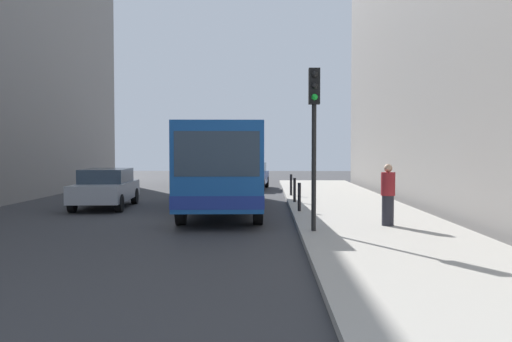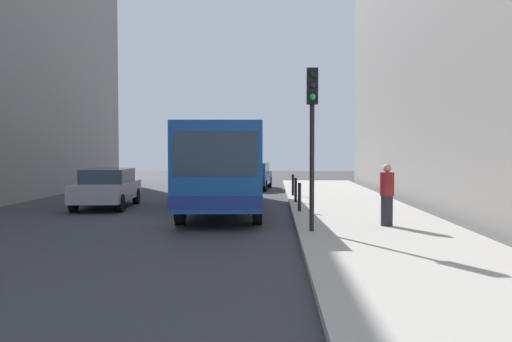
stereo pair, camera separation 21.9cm
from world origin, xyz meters
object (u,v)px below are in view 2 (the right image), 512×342
Objects in this scene: car_behind_bus at (253,175)px; bollard_near at (299,197)px; bollard_mid at (296,190)px; bus at (225,163)px; bollard_far at (293,185)px; car_beside_bus at (107,187)px; traffic_light at (312,118)px; pedestrian_near_signal at (387,195)px.

car_behind_bus reaches higher than bollard_near.
car_behind_bus is 9.17m from bollard_mid.
bus reaches higher than bollard_far.
bollard_near and bollard_mid have the same top height.
bus is 11.71× the size of bollard_near.
bus is 11.71× the size of bollard_far.
car_beside_bus is 4.75× the size of bollard_mid.
car_beside_bus reaches higher than bollard_mid.
traffic_light reaches higher than bollard_mid.
bollard_mid is 0.57× the size of pedestrian_near_signal.
bus reaches higher than bollard_mid.
bollard_mid is at bearing -176.75° from car_beside_bus.
bollard_far is 0.57× the size of pedestrian_near_signal.
bollard_near is at bearing 158.94° from car_beside_bus.
bollard_near is at bearing -90.00° from bollard_far.
traffic_light is at bearing 111.53° from bus.
traffic_light is at bearing 101.70° from car_behind_bus.
bollard_near is (2.04, -12.07, -0.16)m from car_behind_bus.
traffic_light is 5.06m from bollard_near.
car_beside_bus is 7.27m from bollard_mid.
bus is 6.65× the size of pedestrian_near_signal.
car_behind_bus is 12.24m from bollard_near.
traffic_light is 2.45× the size of pedestrian_near_signal.
bus is 2.71× the size of traffic_light.
car_beside_bus is at bearing 162.69° from bollard_near.
traffic_light is 7.96m from bollard_mid.
pedestrian_near_signal is (2.20, -9.71, 0.36)m from bollard_far.
bollard_mid is at bearing 45.96° from pedestrian_near_signal.
bollard_near is 1.00× the size of bollard_mid.
car_beside_bus is at bearing -173.01° from bollard_mid.
car_beside_bus and car_behind_bus have the same top height.
bollard_mid is (-0.10, 7.59, -2.38)m from traffic_light.
pedestrian_near_signal is (2.20, -6.58, 0.36)m from bollard_mid.
bus is at bearing -151.78° from bollard_mid.
traffic_light reaches higher than car_behind_bus.
traffic_light reaches higher than car_beside_bus.
car_behind_bus is (0.63, 10.37, -0.94)m from bus.
bollard_near is 1.00× the size of bollard_far.
bollard_near is 0.57× the size of pedestrian_near_signal.
car_behind_bus is 1.10× the size of traffic_light.
bus reaches higher than pedestrian_near_signal.
bollard_mid is (7.22, 0.89, -0.16)m from car_beside_bus.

